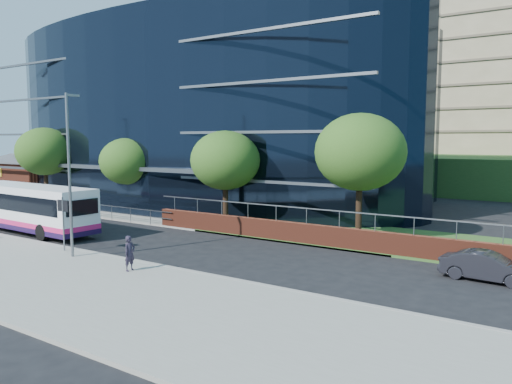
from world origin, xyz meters
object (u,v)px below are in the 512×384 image
Objects in this scene: pedestrian at (130,253)px; brick_pavilion at (34,177)px; tree_far_a at (45,152)px; streetlight_east at (70,170)px; city_bus at (30,208)px; street_sign at (63,213)px; tree_far_d at (360,152)px; tree_far_b at (127,162)px; tree_far_c at (225,161)px; parked_car at (488,267)px.

brick_pavilion is at bearing 61.89° from pedestrian.
brick_pavilion is 10.48m from tree_far_a.
streetlight_east is at bearing 84.25° from pedestrian.
city_bus is 7.15× the size of pedestrian.
tree_far_d reaches higher than street_sign.
street_sign is 0.25× the size of city_bus.
tree_far_a is (-17.50, 10.59, 2.71)m from street_sign.
tree_far_b is 3.87× the size of pedestrian.
tree_far_a is at bearing 180.00° from tree_far_c.
street_sign is 13.54m from tree_far_b.
tree_far_a reaches higher than tree_far_c.
tree_far_b is at bearing 177.14° from tree_far_c.
city_bus reaches higher than parked_car.
streetlight_east is (28.00, -15.67, 2.50)m from brick_pavilion.
streetlight_east reaches higher than tree_far_c.
street_sign is 0.35× the size of streetlight_east.
street_sign reaches higher than parked_car.
street_sign reaches higher than pedestrian.
tree_far_a is 37.19m from parked_car.
brick_pavilion is at bearing 174.74° from tree_far_d.
tree_far_b is 0.93× the size of tree_far_c.
tree_far_a is 10.03m from tree_far_b.
parked_car is (16.74, -3.90, -3.92)m from tree_far_c.
parked_car is at bearing 19.17° from street_sign.
streetlight_east is at bearing -21.36° from street_sign.
city_bus is (-8.41, 3.03, -2.85)m from streetlight_east.
tree_far_b reaches higher than brick_pavilion.
street_sign is at bearing -55.92° from tree_far_b.
tree_far_a reaches higher than parked_car.
tree_far_a reaches higher than tree_far_b.
parked_car is at bearing -9.35° from tree_far_b.
pedestrian is (32.43, -15.97, -1.01)m from brick_pavilion.
tree_far_b is at bearing 95.57° from city_bus.
tree_far_d reaches higher than tree_far_c.
city_bus is at bearing 73.58° from pedestrian.
tree_far_d is at bearing 45.22° from street_sign.
parked_car is 2.40× the size of pedestrian.
brick_pavilion is 29.46m from tree_far_c.
tree_far_a reaches higher than city_bus.
pedestrian is (-13.31, -7.57, 0.31)m from parked_car.
tree_far_c reaches higher than parked_car.
tree_far_a is 4.47× the size of pedestrian.
brick_pavilion is 1.23× the size of tree_far_a.
city_bus is (10.59, -8.15, -3.27)m from tree_far_a.
city_bus is 2.98× the size of parked_car.
tree_far_c is 4.17× the size of pedestrian.
brick_pavilion is at bearing 153.45° from tree_far_a.
street_sign is 0.43× the size of tree_far_c.
streetlight_east reaches higher than city_bus.
tree_far_c is 0.58× the size of city_bus.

